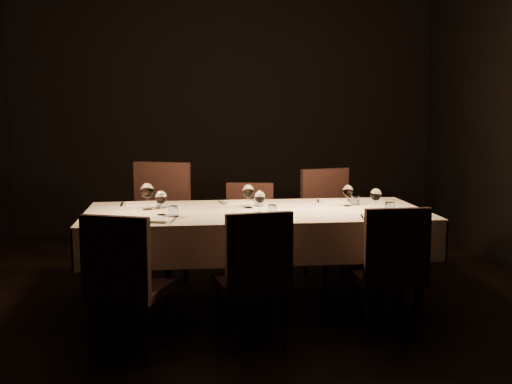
{
  "coord_description": "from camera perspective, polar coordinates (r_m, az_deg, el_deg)",
  "views": [
    {
      "loc": [
        -0.56,
        -4.69,
        1.53
      ],
      "look_at": [
        0.0,
        0.0,
        0.9
      ],
      "focal_mm": 45.0,
      "sensor_mm": 36.0,
      "label": 1
    }
  ],
  "objects": [
    {
      "name": "place_setting_near_right",
      "position": [
        4.75,
        11.0,
        -1.04
      ],
      "size": [
        0.32,
        0.39,
        0.17
      ],
      "rotation": [
        0.0,
        0.0,
        -0.21
      ],
      "color": "silver",
      "rests_on": "dining_table"
    },
    {
      "name": "place_setting_near_center",
      "position": [
        4.56,
        0.55,
        -1.28
      ],
      "size": [
        0.29,
        0.39,
        0.16
      ],
      "rotation": [
        0.0,
        0.0,
        -0.02
      ],
      "color": "silver",
      "rests_on": "dining_table"
    },
    {
      "name": "chair_near_center",
      "position": [
        4.08,
        -0.13,
        -7.09
      ],
      "size": [
        0.5,
        0.5,
        0.89
      ],
      "rotation": [
        0.0,
        0.0,
        3.33
      ],
      "color": "black",
      "rests_on": "ground"
    },
    {
      "name": "chair_far_right",
      "position": [
        5.78,
        6.64,
        -2.36
      ],
      "size": [
        0.57,
        0.57,
        0.97
      ],
      "rotation": [
        0.0,
        0.0,
        0.26
      ],
      "color": "black",
      "rests_on": "ground"
    },
    {
      "name": "place_setting_near_left",
      "position": [
        4.53,
        -8.39,
        -1.37
      ],
      "size": [
        0.33,
        0.4,
        0.18
      ],
      "rotation": [
        0.0,
        0.0,
        -0.17
      ],
      "color": "silver",
      "rests_on": "dining_table"
    },
    {
      "name": "chair_near_left",
      "position": [
        3.99,
        -11.66,
        -7.53
      ],
      "size": [
        0.56,
        0.56,
        0.9
      ],
      "rotation": [
        0.0,
        0.0,
        2.76
      ],
      "color": "black",
      "rests_on": "ground"
    },
    {
      "name": "dining_table",
      "position": [
        4.8,
        -0.0,
        -2.53
      ],
      "size": [
        2.52,
        1.12,
        0.76
      ],
      "color": "black",
      "rests_on": "ground"
    },
    {
      "name": "chair_near_right",
      "position": [
        4.31,
        11.91,
        -6.43
      ],
      "size": [
        0.44,
        0.44,
        0.89
      ],
      "rotation": [
        0.0,
        0.0,
        3.16
      ],
      "color": "black",
      "rests_on": "ground"
    },
    {
      "name": "room",
      "position": [
        4.72,
        -0.0,
        7.22
      ],
      "size": [
        5.01,
        6.01,
        3.01
      ],
      "color": "black",
      "rests_on": "ground"
    },
    {
      "name": "place_setting_far_center",
      "position": [
        4.98,
        -0.75,
        -0.45
      ],
      "size": [
        0.34,
        0.4,
        0.18
      ],
      "rotation": [
        0.0,
        0.0,
        0.17
      ],
      "color": "silver",
      "rests_on": "dining_table"
    },
    {
      "name": "chair_far_center",
      "position": [
        5.59,
        -0.66,
        -3.18
      ],
      "size": [
        0.5,
        0.5,
        0.87
      ],
      "rotation": [
        0.0,
        0.0,
        -0.22
      ],
      "color": "black",
      "rests_on": "ground"
    },
    {
      "name": "chair_far_left",
      "position": [
        5.53,
        -8.82,
        -2.45
      ],
      "size": [
        0.65,
        0.65,
        1.06
      ],
      "rotation": [
        0.0,
        0.0,
        -0.36
      ],
      "color": "black",
      "rests_on": "ground"
    },
    {
      "name": "place_setting_far_right",
      "position": [
        5.12,
        7.92,
        -0.36
      ],
      "size": [
        0.32,
        0.39,
        0.17
      ],
      "rotation": [
        0.0,
        0.0,
        -0.17
      ],
      "color": "silver",
      "rests_on": "dining_table"
    },
    {
      "name": "place_setting_far_left",
      "position": [
        4.96,
        -9.52,
        -0.49
      ],
      "size": [
        0.37,
        0.42,
        0.2
      ],
      "rotation": [
        0.0,
        0.0,
        0.03
      ],
      "color": "silver",
      "rests_on": "dining_table"
    }
  ]
}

